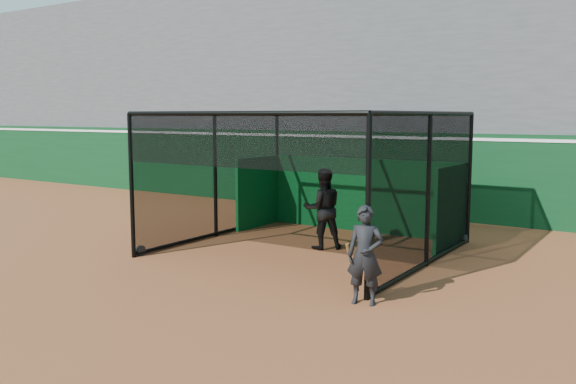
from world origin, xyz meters
The scene contains 6 objects.
ground centered at (0.00, 0.00, 0.00)m, with size 120.00×120.00×0.00m, color brown.
outfield_wall centered at (0.00, 8.50, 1.29)m, with size 50.00×0.50×2.50m.
grandstand centered at (0.00, 12.27, 4.48)m, with size 50.00×7.85×8.95m.
batting_cage centered at (0.82, 2.89, 1.52)m, with size 5.58×5.54×3.05m.
batter centered at (1.02, 3.12, 0.91)m, with size 0.89×0.69×1.83m, color black.
on_deck_player centered at (3.63, -0.05, 0.80)m, with size 0.66×0.52×1.60m.
Camera 1 is at (7.81, -8.68, 3.02)m, focal length 38.00 mm.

